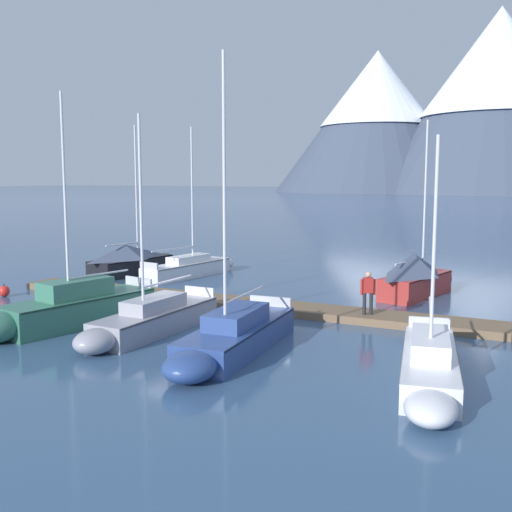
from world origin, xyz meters
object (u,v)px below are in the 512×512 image
sailboat_far_berth (232,337)px  sailboat_end_of_dock (430,366)px  sailboat_second_berth (192,267)px  person_on_dock (368,290)px  sailboat_nearest_berth (133,260)px  sailboat_outer_slip (417,275)px  mooring_buoy_channel_marker (4,291)px  sailboat_mid_dock_port (68,309)px  sailboat_mid_dock_starboard (149,320)px

sailboat_far_berth → sailboat_end_of_dock: bearing=1.0°
sailboat_second_berth → person_on_dock: 13.82m
sailboat_nearest_berth → sailboat_outer_slip: size_ratio=1.04×
sailboat_outer_slip → mooring_buoy_channel_marker: sailboat_outer_slip is taller
sailboat_second_berth → person_on_dock: size_ratio=4.99×
sailboat_mid_dock_port → sailboat_far_berth: sailboat_far_berth is taller
sailboat_far_berth → mooring_buoy_channel_marker: size_ratio=15.46×
sailboat_second_berth → sailboat_mid_dock_starboard: (6.06, -11.65, 0.01)m
sailboat_end_of_dock → sailboat_second_berth: bearing=142.7°
sailboat_far_berth → mooring_buoy_channel_marker: bearing=167.8°
sailboat_nearest_berth → sailboat_mid_dock_starboard: size_ratio=1.11×
sailboat_mid_dock_starboard → sailboat_outer_slip: size_ratio=0.94×
sailboat_end_of_dock → sailboat_outer_slip: bearing=105.0°
sailboat_far_berth → mooring_buoy_channel_marker: (-14.36, 3.10, -0.32)m
sailboat_mid_dock_port → sailboat_outer_slip: (10.08, 12.35, 0.30)m
sailboat_mid_dock_port → person_on_dock: bearing=32.3°
sailboat_mid_dock_starboard → mooring_buoy_channel_marker: 10.73m
sailboat_mid_dock_port → sailboat_end_of_dock: bearing=-0.2°
sailboat_mid_dock_starboard → sailboat_nearest_berth: bearing=131.8°
sailboat_mid_dock_starboard → sailboat_outer_slip: 13.56m
sailboat_far_berth → mooring_buoy_channel_marker: 14.69m
sailboat_mid_dock_port → sailboat_outer_slip: 15.95m
sailboat_outer_slip → mooring_buoy_channel_marker: 19.61m
sailboat_nearest_berth → sailboat_far_berth: (13.44, -11.43, -0.26)m
sailboat_second_berth → sailboat_end_of_dock: 20.26m
sailboat_nearest_berth → sailboat_second_berth: (3.49, 0.96, -0.30)m
sailboat_mid_dock_port → person_on_dock: sailboat_mid_dock_port is taller
sailboat_nearest_berth → sailboat_second_berth: size_ratio=1.02×
sailboat_second_berth → sailboat_end_of_dock: bearing=-37.3°
sailboat_end_of_dock → person_on_dock: (-3.73, 6.18, 0.75)m
sailboat_nearest_berth → person_on_dock: bearing=-18.0°
sailboat_mid_dock_port → sailboat_second_berth: bearing=102.5°
sailboat_mid_dock_port → sailboat_nearest_berth: bearing=118.8°
sailboat_second_berth → sailboat_far_berth: bearing=-51.2°
sailboat_nearest_berth → mooring_buoy_channel_marker: size_ratio=14.33×
sailboat_second_berth → sailboat_mid_dock_port: (2.70, -12.23, 0.17)m
sailboat_far_berth → sailboat_outer_slip: bearing=77.2°
sailboat_far_berth → sailboat_outer_slip: size_ratio=1.12×
sailboat_far_berth → sailboat_end_of_dock: size_ratio=1.28×
sailboat_outer_slip → sailboat_far_berth: bearing=-102.8°
sailboat_end_of_dock → sailboat_mid_dock_port: bearing=179.8°
sailboat_nearest_berth → sailboat_second_berth: sailboat_nearest_berth is taller
sailboat_far_berth → sailboat_end_of_dock: 6.16m
sailboat_second_berth → sailboat_outer_slip: size_ratio=1.02×
sailboat_mid_dock_port → sailboat_mid_dock_starboard: size_ratio=1.12×
mooring_buoy_channel_marker → sailboat_outer_slip: bearing=28.7°
sailboat_nearest_berth → sailboat_mid_dock_starboard: bearing=-48.2°
sailboat_second_berth → sailboat_mid_dock_starboard: size_ratio=1.09×
sailboat_outer_slip → sailboat_end_of_dock: sailboat_outer_slip is taller
sailboat_mid_dock_starboard → sailboat_mid_dock_port: bearing=-170.2°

